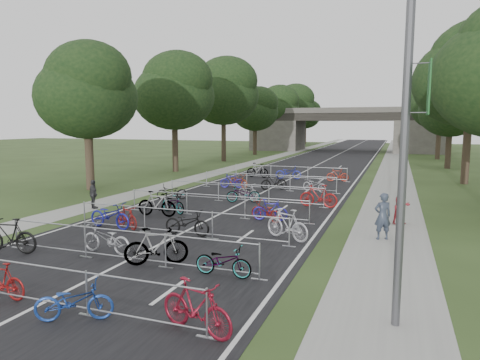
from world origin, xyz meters
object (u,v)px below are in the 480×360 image
(bike_2, at_px, (74,301))
(pedestrian_b, at_px, (402,206))
(overpass_bridge, at_px, (346,130))
(pedestrian_a, at_px, (383,216))
(pedestrian_c, at_px, (93,194))
(bike_1, at_px, (0,281))
(lamppost, at_px, (406,133))

(bike_2, relative_size, pedestrian_b, 1.07)
(overpass_bridge, bearing_deg, bike_2, -88.75)
(pedestrian_a, relative_size, pedestrian_c, 1.19)
(bike_1, bearing_deg, pedestrian_c, -151.79)
(bike_2, relative_size, pedestrian_c, 1.14)
(bike_1, height_order, pedestrian_b, pedestrian_b)
(lamppost, height_order, pedestrian_b, lamppost)
(overpass_bridge, xyz_separation_m, bike_1, (-1.22, -64.97, -3.05))
(bike_2, bearing_deg, pedestrian_b, -55.97)
(bike_1, bearing_deg, bike_2, 82.75)
(bike_2, height_order, pedestrian_c, pedestrian_c)
(bike_1, bearing_deg, pedestrian_b, 141.99)
(bike_1, relative_size, pedestrian_b, 0.99)
(bike_1, xyz_separation_m, pedestrian_b, (9.69, 12.31, 0.34))
(bike_1, relative_size, pedestrian_c, 1.05)
(overpass_bridge, bearing_deg, pedestrian_c, -97.11)
(lamppost, height_order, pedestrian_c, lamppost)
(pedestrian_a, distance_m, pedestrian_c, 14.59)
(overpass_bridge, distance_m, pedestrian_b, 53.40)
(pedestrian_a, bearing_deg, pedestrian_b, -128.97)
(overpass_bridge, height_order, bike_2, overpass_bridge)
(lamppost, height_order, bike_2, lamppost)
(pedestrian_a, xyz_separation_m, pedestrian_b, (0.72, 2.94, -0.10))
(lamppost, distance_m, pedestrian_b, 10.91)
(overpass_bridge, xyz_separation_m, pedestrian_c, (-6.80, -54.48, -2.76))
(lamppost, bearing_deg, bike_1, -168.37)
(lamppost, relative_size, bike_1, 5.06)
(pedestrian_c, bearing_deg, overpass_bridge, -66.96)
(overpass_bridge, height_order, lamppost, lamppost)
(pedestrian_c, bearing_deg, pedestrian_a, -154.22)
(bike_1, bearing_deg, lamppost, 101.83)
(bike_2, height_order, pedestrian_b, pedestrian_b)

